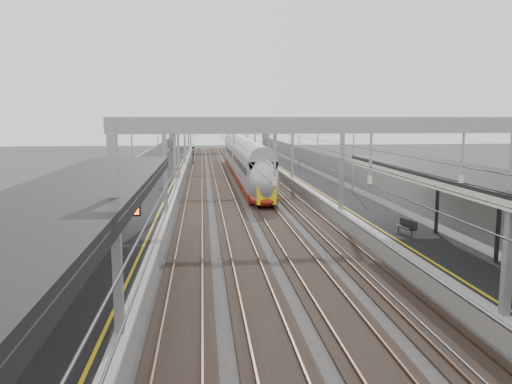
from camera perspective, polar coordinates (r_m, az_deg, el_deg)
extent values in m
cube|color=black|center=(58.55, -10.32, 1.35)|extent=(4.00, 120.00, 1.00)
cube|color=black|center=(59.54, 5.23, 1.56)|extent=(4.00, 120.00, 1.00)
cube|color=black|center=(58.45, -6.88, 0.95)|extent=(2.40, 140.00, 0.08)
cube|color=brown|center=(58.45, -7.59, 1.03)|extent=(0.07, 140.00, 0.14)
cube|color=brown|center=(58.43, -6.18, 1.05)|extent=(0.07, 140.00, 0.14)
cube|color=black|center=(58.49, -3.94, 1.00)|extent=(2.40, 140.00, 0.08)
cube|color=brown|center=(58.45, -4.65, 1.08)|extent=(0.07, 140.00, 0.14)
cube|color=brown|center=(58.51, -3.24, 1.10)|extent=(0.07, 140.00, 0.14)
cube|color=black|center=(58.67, -1.01, 1.04)|extent=(2.40, 140.00, 0.08)
cube|color=brown|center=(58.60, -1.71, 1.12)|extent=(0.07, 140.00, 0.14)
cube|color=brown|center=(58.73, -0.31, 1.14)|extent=(0.07, 140.00, 0.14)
cube|color=black|center=(59.01, 1.89, 1.08)|extent=(2.40, 140.00, 0.08)
cube|color=brown|center=(58.91, 1.20, 1.16)|extent=(0.07, 140.00, 0.14)
cube|color=brown|center=(59.11, 2.58, 1.18)|extent=(0.07, 140.00, 0.14)
cube|color=#919499|center=(15.53, -15.73, -4.01)|extent=(0.28, 0.28, 6.60)
cube|color=#919499|center=(18.28, 27.14, -2.79)|extent=(0.28, 0.28, 6.60)
cube|color=#919499|center=(15.41, 7.76, 7.57)|extent=(13.00, 0.25, 0.50)
cube|color=#919499|center=(35.21, -10.38, 2.96)|extent=(0.28, 0.28, 6.60)
cube|color=#919499|center=(36.50, 9.78, 3.17)|extent=(0.28, 0.28, 6.60)
cube|color=#919499|center=(35.15, -0.12, 8.07)|extent=(13.00, 0.25, 0.50)
cube|color=#919499|center=(55.12, -8.87, 4.92)|extent=(0.28, 0.28, 6.60)
cube|color=#919499|center=(55.95, 4.17, 5.05)|extent=(0.28, 0.28, 6.60)
cube|color=#919499|center=(55.08, -2.32, 8.18)|extent=(13.00, 0.25, 0.50)
cube|color=#919499|center=(75.08, -8.16, 5.83)|extent=(0.28, 0.28, 6.60)
cube|color=#919499|center=(75.69, 1.46, 5.94)|extent=(0.28, 0.28, 6.60)
cube|color=#919499|center=(75.05, -3.35, 8.23)|extent=(13.00, 0.25, 0.50)
cube|color=#919499|center=(95.05, -7.75, 6.36)|extent=(0.28, 0.28, 6.60)
cube|color=#919499|center=(95.54, -0.13, 6.45)|extent=(0.28, 0.28, 6.60)
cube|color=#919499|center=(95.03, -3.95, 8.26)|extent=(13.00, 0.25, 0.50)
cube|color=#919499|center=(113.04, -7.51, 6.68)|extent=(0.28, 0.28, 6.60)
cube|color=#919499|center=(113.45, -1.09, 6.76)|extent=(0.28, 0.28, 6.60)
cube|color=#919499|center=(113.02, -4.31, 8.27)|extent=(13.00, 0.25, 0.50)
cylinder|color=#262628|center=(63.00, -6.91, 6.47)|extent=(0.03, 140.00, 0.03)
cylinder|color=#262628|center=(63.03, -4.17, 6.51)|extent=(0.03, 140.00, 0.03)
cylinder|color=#262628|center=(63.21, -1.43, 6.54)|extent=(0.03, 140.00, 0.03)
cylinder|color=#262628|center=(63.52, 1.28, 6.55)|extent=(0.03, 140.00, 0.03)
cube|color=black|center=(16.71, -21.03, -0.54)|extent=(4.40, 30.00, 0.24)
cylinder|color=black|center=(16.76, -27.21, -8.32)|extent=(0.20, 0.20, 4.00)
cylinder|color=black|center=(28.00, -18.46, -1.40)|extent=(0.20, 0.20, 4.00)
cube|color=black|center=(17.47, -15.66, -1.82)|extent=(1.60, 0.15, 0.55)
cube|color=#FF3D05|center=(17.39, -15.70, -1.86)|extent=(1.50, 0.02, 0.42)
cylinder|color=black|center=(30.44, 20.03, -0.71)|extent=(0.20, 0.20, 4.00)
cube|color=slate|center=(113.03, -4.30, 7.69)|extent=(22.00, 2.20, 1.40)
cube|color=slate|center=(113.25, -9.63, 6.03)|extent=(1.00, 2.20, 6.20)
cube|color=slate|center=(113.93, 1.03, 6.16)|extent=(1.00, 2.20, 6.20)
cube|color=slate|center=(58.75, -13.46, 2.35)|extent=(0.30, 120.00, 3.20)
cube|color=slate|center=(60.14, 8.24, 2.63)|extent=(0.30, 120.00, 3.20)
cube|color=maroon|center=(54.07, -0.58, 0.99)|extent=(2.59, 22.10, 0.77)
cube|color=#939398|center=(53.86, -0.58, 2.92)|extent=(2.59, 22.10, 2.88)
cube|color=black|center=(46.49, 0.34, -0.61)|extent=(1.92, 2.31, 0.48)
cube|color=maroon|center=(76.35, -2.22, 3.16)|extent=(2.59, 22.10, 0.77)
cube|color=#939398|center=(76.20, -2.22, 4.53)|extent=(2.59, 22.10, 2.88)
cube|color=black|center=(68.70, -1.77, 2.31)|extent=(1.92, 2.31, 0.48)
ellipsoid|color=#939398|center=(42.78, 0.88, 1.11)|extent=(2.59, 5.00, 4.04)
cube|color=yellow|center=(40.88, 1.23, -0.46)|extent=(1.63, 0.12, 1.44)
cube|color=black|center=(41.10, 1.16, 1.62)|extent=(1.54, 0.56, 0.90)
cube|color=black|center=(29.72, 16.68, -3.89)|extent=(0.73, 1.68, 0.05)
cube|color=black|center=(29.79, 17.01, -3.47)|extent=(0.38, 1.61, 0.45)
cylinder|color=black|center=(29.26, 17.36, -4.55)|extent=(0.06, 0.06, 0.38)
cylinder|color=black|center=(30.28, 15.99, -4.06)|extent=(0.06, 0.06, 0.38)
cylinder|color=black|center=(81.63, -7.20, 4.08)|extent=(0.12, 0.12, 3.00)
cube|color=black|center=(81.53, -7.22, 5.20)|extent=(0.32, 0.22, 0.75)
sphere|color=#0CE526|center=(81.39, -7.22, 5.30)|extent=(0.16, 0.16, 0.16)
cylinder|color=black|center=(84.02, -1.42, 4.27)|extent=(0.12, 0.12, 3.00)
cube|color=black|center=(83.92, -1.42, 5.36)|extent=(0.32, 0.22, 0.75)
sphere|color=red|center=(83.78, -1.42, 5.45)|extent=(0.16, 0.16, 0.16)
cylinder|color=black|center=(85.49, -0.02, 4.34)|extent=(0.12, 0.12, 3.00)
cube|color=black|center=(85.39, -0.02, 5.41)|extent=(0.32, 0.22, 0.75)
sphere|color=red|center=(85.26, -0.01, 5.51)|extent=(0.16, 0.16, 0.16)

